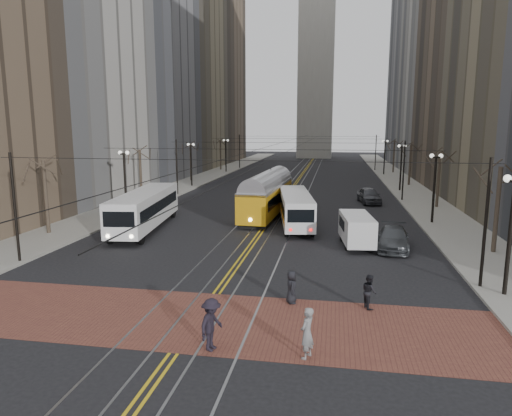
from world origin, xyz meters
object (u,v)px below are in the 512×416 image
at_px(transit_bus, 145,211).
at_px(sedan_grey, 369,195).
at_px(clock_tower, 317,16).
at_px(pedestrian_d, 211,324).
at_px(pedestrian_b, 307,333).
at_px(streetcar, 267,199).
at_px(rear_bus, 296,209).
at_px(pedestrian_c, 369,291).
at_px(pedestrian_a, 291,287).
at_px(sedan_parked, 393,238).
at_px(cargo_van, 356,231).

xyz_separation_m(transit_bus, sedan_grey, (18.42, 15.97, -0.67)).
relative_size(clock_tower, pedestrian_d, 33.80).
bearing_deg(sedan_grey, pedestrian_b, -106.01).
xyz_separation_m(transit_bus, streetcar, (8.71, 7.35, 0.07)).
xyz_separation_m(clock_tower, streetcar, (-0.50, -82.60, -34.40)).
relative_size(rear_bus, pedestrian_c, 6.65).
bearing_deg(pedestrian_a, sedan_parked, -39.10).
xyz_separation_m(rear_bus, pedestrian_b, (2.30, -21.93, -0.41)).
bearing_deg(cargo_van, pedestrian_c, -96.05).
xyz_separation_m(sedan_grey, pedestrian_b, (-4.48, -34.52, 0.11)).
bearing_deg(streetcar, pedestrian_a, -75.44).
distance_m(clock_tower, streetcar, 89.48).
xyz_separation_m(pedestrian_a, pedestrian_b, (1.02, -5.00, 0.17)).
bearing_deg(transit_bus, sedan_grey, 34.06).
height_order(sedan_grey, pedestrian_a, sedan_grey).
relative_size(pedestrian_c, pedestrian_d, 0.80).
relative_size(transit_bus, pedestrian_a, 7.87).
relative_size(streetcar, sedan_parked, 2.69).
relative_size(streetcar, pedestrian_a, 8.71).
bearing_deg(pedestrian_a, sedan_grey, -21.24).
height_order(streetcar, pedestrian_d, streetcar).
relative_size(sedan_grey, pedestrian_b, 2.61).
bearing_deg(pedestrian_c, streetcar, 1.18).
relative_size(pedestrian_b, pedestrian_d, 0.95).
relative_size(cargo_van, sedan_grey, 1.00).
xyz_separation_m(cargo_van, pedestrian_b, (-2.37, -16.03, -0.13)).
height_order(pedestrian_b, pedestrian_d, pedestrian_d).
bearing_deg(pedestrian_a, transit_bus, 32.97).
height_order(transit_bus, pedestrian_a, transit_bus).
xyz_separation_m(clock_tower, pedestrian_a, (3.72, -103.50, -35.19)).
distance_m(cargo_van, pedestrian_c, 11.04).
relative_size(sedan_grey, pedestrian_d, 2.48).
height_order(clock_tower, rear_bus, clock_tower).
xyz_separation_m(pedestrian_b, pedestrian_c, (2.47, 5.00, -0.15)).
distance_m(transit_bus, sedan_grey, 24.39).
xyz_separation_m(sedan_parked, pedestrian_c, (-2.30, -10.69, 0.07)).
height_order(clock_tower, pedestrian_d, clock_tower).
distance_m(clock_tower, pedestrian_c, 109.55).
distance_m(sedan_parked, pedestrian_c, 10.94).
bearing_deg(pedestrian_c, pedestrian_a, 70.94).
distance_m(transit_bus, pedestrian_d, 21.32).
xyz_separation_m(rear_bus, sedan_grey, (6.78, 12.59, -0.52)).
xyz_separation_m(rear_bus, pedestrian_c, (4.77, -16.93, -0.56)).
relative_size(streetcar, pedestrian_d, 6.80).
bearing_deg(rear_bus, pedestrian_a, -94.70).
bearing_deg(pedestrian_a, pedestrian_c, -100.69).
bearing_deg(streetcar, pedestrian_c, -66.61).
distance_m(transit_bus, pedestrian_a, 18.74).
bearing_deg(cargo_van, pedestrian_d, -116.52).
bearing_deg(pedestrian_b, pedestrian_c, 177.23).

